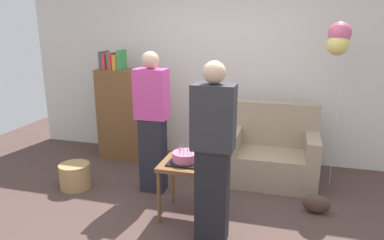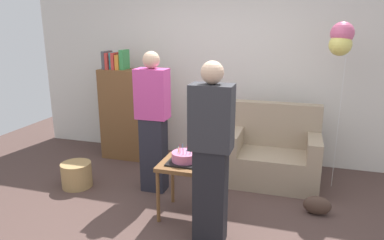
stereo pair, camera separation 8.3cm
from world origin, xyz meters
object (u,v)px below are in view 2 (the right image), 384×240
(couch, at_px, (273,155))
(birthday_cake, at_px, (185,157))
(bookshelf, at_px, (129,112))
(person_blowing_candles, at_px, (153,122))
(handbag, at_px, (317,205))
(side_table, at_px, (185,170))
(wicker_basket, at_px, (77,175))
(person_holding_cake, at_px, (211,154))
(balloon_bunch, at_px, (341,39))

(couch, xyz_separation_m, birthday_cake, (-0.79, -1.10, 0.29))
(bookshelf, height_order, birthday_cake, bookshelf)
(person_blowing_candles, relative_size, handbag, 5.82)
(side_table, height_order, birthday_cake, birthday_cake)
(bookshelf, xyz_separation_m, wicker_basket, (-0.18, -1.10, -0.53))
(bookshelf, distance_m, person_holding_cake, 2.36)
(side_table, distance_m, balloon_bunch, 2.26)
(person_blowing_candles, bearing_deg, birthday_cake, -28.15)
(couch, distance_m, balloon_bunch, 1.56)
(side_table, height_order, person_blowing_candles, person_blowing_candles)
(couch, distance_m, birthday_cake, 1.38)
(couch, relative_size, wicker_basket, 3.06)
(balloon_bunch, bearing_deg, birthday_cake, -140.46)
(balloon_bunch, bearing_deg, handbag, -99.80)
(couch, xyz_separation_m, balloon_bunch, (0.65, 0.10, 1.41))
(wicker_basket, height_order, balloon_bunch, balloon_bunch)
(handbag, bearing_deg, wicker_basket, -176.80)
(birthday_cake, bearing_deg, wicker_basket, 170.62)
(birthday_cake, relative_size, person_blowing_candles, 0.20)
(bookshelf, relative_size, person_blowing_candles, 0.96)
(person_holding_cake, relative_size, wicker_basket, 4.53)
(handbag, relative_size, balloon_bunch, 0.14)
(balloon_bunch, bearing_deg, person_holding_cake, -124.98)
(birthday_cake, xyz_separation_m, person_blowing_candles, (-0.52, 0.44, 0.20))
(birthday_cake, relative_size, handbag, 1.14)
(wicker_basket, distance_m, balloon_bunch, 3.45)
(side_table, xyz_separation_m, balloon_bunch, (1.45, 1.20, 1.26))
(couch, xyz_separation_m, side_table, (-0.79, -1.10, 0.15))
(couch, distance_m, bookshelf, 2.11)
(birthday_cake, relative_size, wicker_basket, 0.89)
(side_table, relative_size, person_holding_cake, 0.35)
(person_holding_cake, bearing_deg, wicker_basket, -18.38)
(wicker_basket, bearing_deg, bookshelf, 80.48)
(couch, bearing_deg, bookshelf, 173.36)
(couch, relative_size, side_table, 1.90)
(bookshelf, xyz_separation_m, person_holding_cake, (1.63, -1.70, 0.15))
(bookshelf, height_order, side_table, bookshelf)
(side_table, bearing_deg, wicker_basket, 170.62)
(person_holding_cake, distance_m, balloon_bunch, 2.11)
(person_holding_cake, xyz_separation_m, handbag, (0.95, 0.76, -0.73))
(bookshelf, bearing_deg, birthday_cake, -46.43)
(birthday_cake, bearing_deg, couch, 54.11)
(side_table, xyz_separation_m, handbag, (1.31, 0.40, -0.39))
(handbag, distance_m, balloon_bunch, 1.84)
(birthday_cake, xyz_separation_m, person_holding_cake, (0.36, -0.36, 0.20))
(handbag, bearing_deg, balloon_bunch, 80.20)
(birthday_cake, height_order, person_holding_cake, person_holding_cake)
(side_table, bearing_deg, couch, 54.11)
(couch, height_order, person_blowing_candles, person_blowing_candles)
(bookshelf, xyz_separation_m, side_table, (1.27, -1.34, -0.19))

